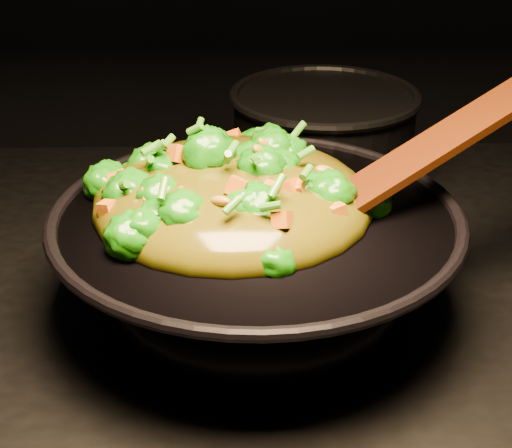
{
  "coord_description": "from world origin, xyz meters",
  "views": [
    {
      "loc": [
        -0.05,
        -0.68,
        1.36
      ],
      "look_at": [
        -0.03,
        0.01,
        1.0
      ],
      "focal_mm": 55.0,
      "sensor_mm": 36.0,
      "label": 1
    }
  ],
  "objects": [
    {
      "name": "wok",
      "position": [
        -0.03,
        -0.0,
        0.96
      ],
      "size": [
        0.53,
        0.53,
        0.11
      ],
      "primitive_type": null,
      "rotation": [
        0.0,
        0.0,
        -0.43
      ],
      "color": "black",
      "rests_on": "stovetop"
    },
    {
      "name": "stir_fry",
      "position": [
        -0.05,
        0.02,
        1.06
      ],
      "size": [
        0.37,
        0.37,
        0.1
      ],
      "primitive_type": null,
      "rotation": [
        0.0,
        0.0,
        0.44
      ],
      "color": "#1C7E09",
      "rests_on": "wok"
    },
    {
      "name": "back_pot",
      "position": [
        0.07,
        0.3,
        0.97
      ],
      "size": [
        0.3,
        0.3,
        0.14
      ],
      "primitive_type": "cylinder",
      "rotation": [
        0.0,
        0.0,
        -0.3
      ],
      "color": "black",
      "rests_on": "stovetop"
    },
    {
      "name": "spatula",
      "position": [
        0.13,
        0.02,
        1.06
      ],
      "size": [
        0.3,
        0.17,
        0.13
      ],
      "primitive_type": "cube",
      "rotation": [
        0.0,
        -0.38,
        0.41
      ],
      "color": "#3B1108",
      "rests_on": "wok"
    }
  ]
}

